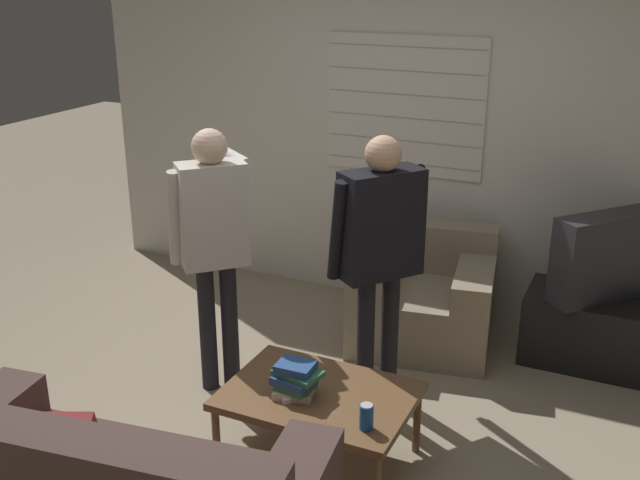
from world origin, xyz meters
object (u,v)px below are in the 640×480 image
(book_stack, at_px, (295,379))
(soda_can, at_px, (366,417))
(person_left_standing, at_px, (213,230))
(armchair_beige, at_px, (424,297))
(coffee_table, at_px, (319,399))
(tv, at_px, (604,257))
(spare_remote, at_px, (284,395))
(person_right_standing, at_px, (380,239))

(book_stack, height_order, soda_can, book_stack)
(person_left_standing, distance_m, soda_can, 1.45)
(armchair_beige, relative_size, coffee_table, 1.09)
(tv, distance_m, person_left_standing, 2.39)
(coffee_table, xyz_separation_m, soda_can, (0.33, -0.19, 0.10))
(armchair_beige, relative_size, soda_can, 8.15)
(soda_can, bearing_deg, book_stack, 164.28)
(armchair_beige, relative_size, spare_remote, 8.33)
(tv, height_order, person_left_standing, person_left_standing)
(tv, distance_m, soda_can, 2.06)
(armchair_beige, bearing_deg, spare_remote, 73.26)
(book_stack, relative_size, spare_remote, 2.06)
(tv, xyz_separation_m, book_stack, (-1.25, -1.75, -0.23))
(tv, height_order, spare_remote, tv)
(person_left_standing, height_order, spare_remote, person_left_standing)
(coffee_table, relative_size, spare_remote, 7.61)
(armchair_beige, distance_m, spare_remote, 1.67)
(spare_remote, bearing_deg, book_stack, 8.62)
(coffee_table, bearing_deg, person_right_standing, 85.75)
(coffee_table, distance_m, person_right_standing, 0.93)
(coffee_table, bearing_deg, tv, 55.53)
(coffee_table, height_order, tv, tv)
(armchair_beige, xyz_separation_m, soda_can, (0.26, -1.72, 0.17))
(person_left_standing, bearing_deg, tv, -14.03)
(person_left_standing, bearing_deg, soda_can, -73.13)
(spare_remote, bearing_deg, armchair_beige, 40.85)
(armchair_beige, bearing_deg, soda_can, 89.02)
(book_stack, bearing_deg, coffee_table, 34.53)
(coffee_table, distance_m, book_stack, 0.17)
(person_right_standing, xyz_separation_m, spare_remote, (-0.19, -0.79, -0.59))
(tv, bearing_deg, coffee_table, 6.05)
(person_right_standing, relative_size, spare_remote, 12.87)
(armchair_beige, bearing_deg, tv, 178.09)
(spare_remote, bearing_deg, coffee_table, -1.87)
(coffee_table, height_order, soda_can, soda_can)
(person_right_standing, bearing_deg, armchair_beige, 35.81)
(person_right_standing, bearing_deg, person_left_standing, 142.02)
(armchair_beige, distance_m, person_right_standing, 1.11)
(armchair_beige, relative_size, person_left_standing, 0.65)
(person_right_standing, relative_size, soda_can, 12.59)
(coffee_table, height_order, spare_remote, spare_remote)
(person_right_standing, bearing_deg, soda_can, -125.05)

